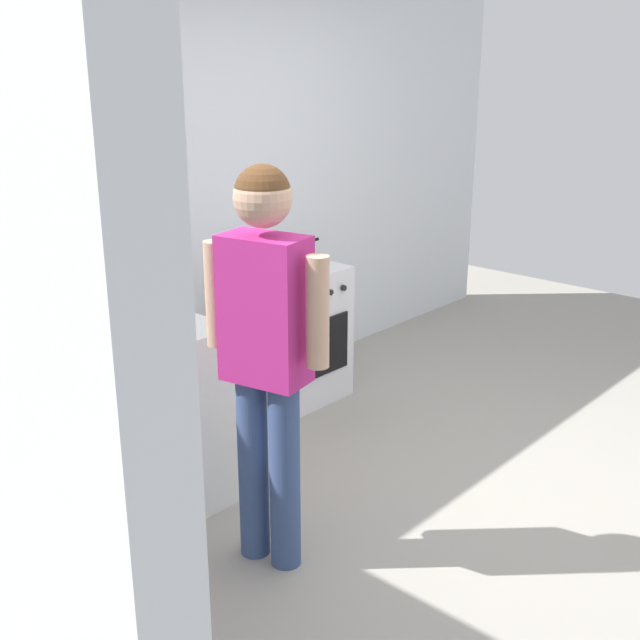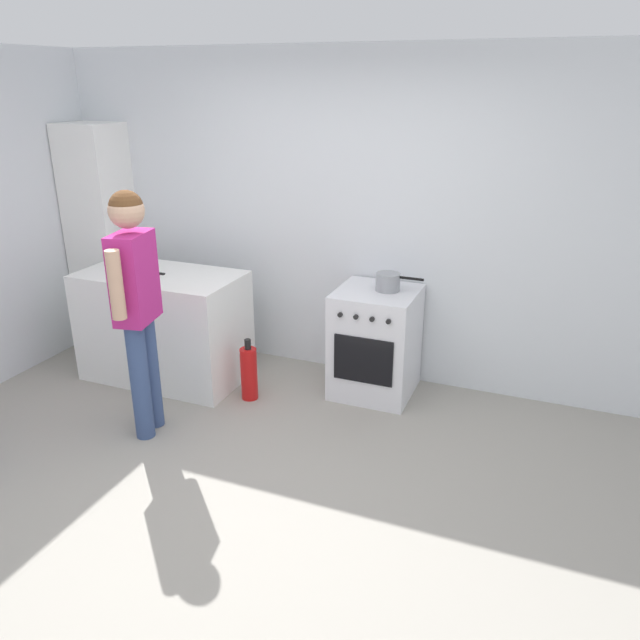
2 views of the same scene
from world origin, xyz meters
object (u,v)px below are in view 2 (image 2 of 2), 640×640
Objects in this scene: knife_carving at (140,272)px; larder_cabinet at (102,237)px; oven_left at (375,342)px; pot at (388,282)px; fire_extinguisher at (249,373)px; person at (136,293)px; knife_chef at (150,272)px.

knife_carving is 0.16× the size of larder_cabinet.
oven_left is 0.50m from pot.
larder_cabinet is at bearing 178.73° from pot.
knife_carving reaches higher than fire_extinguisher.
pot is 0.21× the size of person.
person is at bearing -43.37° from larder_cabinet.
knife_chef is at bearing 121.45° from person.
person is 3.42× the size of fire_extinguisher.
knife_chef is (-1.78, -0.39, 0.48)m from oven_left.
person is at bearing -58.55° from knife_chef.
oven_left is at bearing 41.87° from person.
oven_left is 1.85m from person.
fire_extinguisher is (0.43, 0.69, -0.82)m from person.
pot is at bearing 41.34° from person.
larder_cabinet is (-1.35, 1.27, -0.03)m from person.
knife_carving is at bearing -32.95° from larder_cabinet.
pot is 2.72m from larder_cabinet.
fire_extinguisher is 0.25× the size of larder_cabinet.
fire_extinguisher is at bearing 57.84° from person.
pot is at bearing 28.90° from fire_extinguisher.
fire_extinguisher is (1.00, -0.07, -0.69)m from knife_carving.
oven_left is 1.70× the size of fire_extinguisher.
knife_chef is 0.18× the size of person.
person reaches higher than fire_extinguisher.
larder_cabinet is at bearing 147.05° from knife_carving.
pot is 1.12× the size of knife_carving.
fire_extinguisher is at bearing -5.63° from knife_chef.
larder_cabinet is at bearing 150.55° from knife_chef.
fire_extinguisher is (0.91, -0.09, -0.69)m from knife_chef.
pot is 1.90m from knife_chef.
oven_left is 0.50× the size of person.
knife_chef is 0.16× the size of larder_cabinet.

